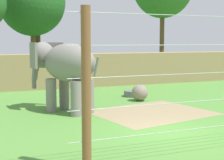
% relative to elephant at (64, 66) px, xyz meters
% --- Properties ---
extents(ground_plane, '(120.00, 120.00, 0.00)m').
position_rel_elephant_xyz_m(ground_plane, '(2.61, -5.15, -2.17)').
color(ground_plane, '#518938').
extents(dirt_patch, '(5.88, 5.16, 0.01)m').
position_rel_elephant_xyz_m(dirt_patch, '(3.70, -1.75, -2.16)').
color(dirt_patch, '#937F5B').
rests_on(dirt_patch, ground).
extents(embankment_wall, '(36.00, 1.80, 2.40)m').
position_rel_elephant_xyz_m(embankment_wall, '(2.61, 8.37, -0.96)').
color(embankment_wall, '#997F56').
rests_on(embankment_wall, ground).
extents(elephant, '(3.15, 3.99, 3.27)m').
position_rel_elephant_xyz_m(elephant, '(0.00, 0.00, 0.00)').
color(elephant, gray).
rests_on(elephant, ground).
extents(enrichment_ball, '(0.90, 0.90, 0.90)m').
position_rel_elephant_xyz_m(enrichment_ball, '(4.56, 1.24, -1.71)').
color(enrichment_ball, gray).
rests_on(enrichment_ball, ground).
extents(cable_fence, '(8.71, 0.25, 4.17)m').
position_rel_elephant_xyz_m(cable_fence, '(2.61, -7.36, -0.07)').
color(cable_fence, brown).
rests_on(cable_fence, ground).
extents(water_tub, '(1.10, 1.10, 0.35)m').
position_rel_elephant_xyz_m(water_tub, '(4.87, 2.76, -1.98)').
color(water_tub, slate).
rests_on(water_tub, ground).
extents(tree_left_of_centre, '(4.87, 4.87, 9.10)m').
position_rel_elephant_xyz_m(tree_left_of_centre, '(1.39, 15.30, 4.35)').
color(tree_left_of_centre, brown).
rests_on(tree_left_of_centre, ground).
extents(tree_behind_wall, '(5.74, 5.74, 9.78)m').
position_rel_elephant_xyz_m(tree_behind_wall, '(0.87, 14.74, 4.58)').
color(tree_behind_wall, brown).
rests_on(tree_behind_wall, ground).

